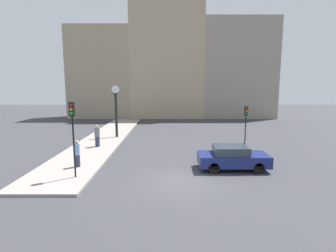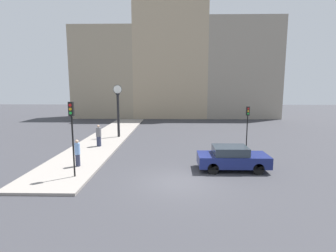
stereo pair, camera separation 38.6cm
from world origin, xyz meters
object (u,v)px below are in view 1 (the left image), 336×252
traffic_light_near (74,124)px  pedestrian_blue_stripe (79,153)px  street_clock (117,110)px  pedestrian_grey_jacket (98,136)px  sedan_car (233,158)px  traffic_light_far (247,118)px

traffic_light_near → pedestrian_blue_stripe: traffic_light_near is taller
street_clock → pedestrian_grey_jacket: bearing=-100.6°
street_clock → pedestrian_blue_stripe: 9.92m
sedan_car → street_clock: (-9.03, 9.79, 2.07)m
sedan_car → traffic_light_near: size_ratio=1.03×
traffic_light_near → pedestrian_grey_jacket: (-0.75, 7.41, -2.06)m
sedan_car → traffic_light_near: bearing=-168.6°
traffic_light_near → street_clock: (0.03, 11.61, -0.27)m
traffic_light_far → street_clock: 12.16m
sedan_car → street_clock: street_clock is taller
traffic_light_near → pedestrian_grey_jacket: bearing=95.8°
traffic_light_near → traffic_light_far: bearing=34.7°
sedan_car → street_clock: size_ratio=0.84×
sedan_car → traffic_light_near: (-9.06, -1.82, 2.34)m
pedestrian_grey_jacket → street_clock: bearing=79.4°
traffic_light_far → pedestrian_grey_jacket: traffic_light_far is taller
street_clock → pedestrian_blue_stripe: bearing=-93.1°
pedestrian_blue_stripe → traffic_light_near: bearing=-75.1°
street_clock → pedestrian_grey_jacket: 4.63m
traffic_light_far → pedestrian_blue_stripe: (-12.16, -6.20, -1.48)m
pedestrian_blue_stripe → pedestrian_grey_jacket: 5.54m
sedan_car → pedestrian_grey_jacket: pedestrian_grey_jacket is taller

